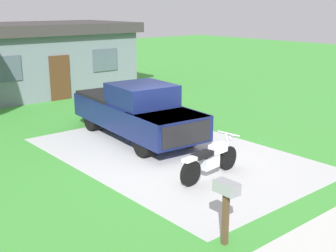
# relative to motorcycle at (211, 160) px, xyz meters

# --- Properties ---
(ground_plane) EXTENTS (80.00, 80.00, 0.00)m
(ground_plane) POSITION_rel_motorcycle_xyz_m (0.40, 2.04, -0.47)
(ground_plane) COLOR green
(driveway_pad) EXTENTS (5.59, 8.67, 0.01)m
(driveway_pad) POSITION_rel_motorcycle_xyz_m (0.40, 2.04, -0.47)
(driveway_pad) COLOR #BABABA
(driveway_pad) RESTS_ON ground
(motorcycle) EXTENTS (2.21, 0.70, 1.09)m
(motorcycle) POSITION_rel_motorcycle_xyz_m (0.00, 0.00, 0.00)
(motorcycle) COLOR black
(motorcycle) RESTS_ON ground
(pickup_truck) EXTENTS (2.49, 5.77, 1.90)m
(pickup_truck) POSITION_rel_motorcycle_xyz_m (0.62, 4.16, 0.48)
(pickup_truck) COLOR black
(pickup_truck) RESTS_ON ground
(mailbox) EXTENTS (0.26, 0.48, 1.26)m
(mailbox) POSITION_rel_motorcycle_xyz_m (-2.19, -2.54, 0.51)
(mailbox) COLOR #4C3823
(mailbox) RESTS_ON ground
(neighbor_house) EXTENTS (9.60, 5.60, 3.50)m
(neighbor_house) POSITION_rel_motorcycle_xyz_m (1.55, 13.99, 1.32)
(neighbor_house) COLOR slate
(neighbor_house) RESTS_ON ground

